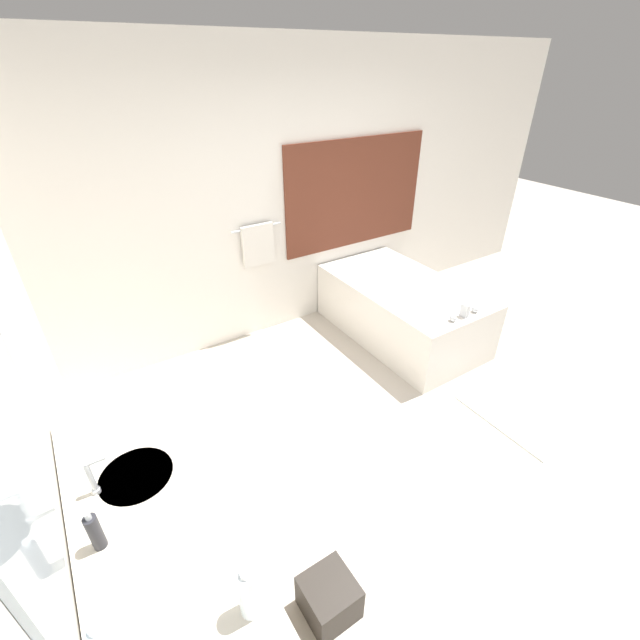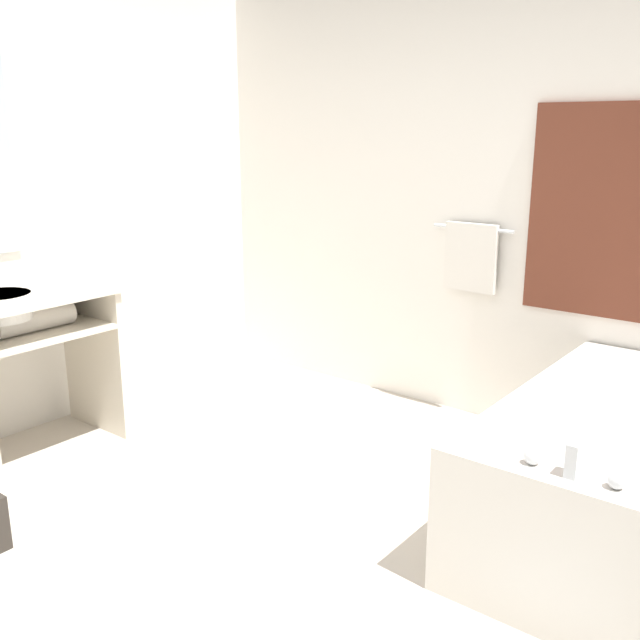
{
  "view_description": "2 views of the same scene",
  "coord_description": "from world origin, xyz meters",
  "views": [
    {
      "loc": [
        -1.89,
        -1.39,
        2.5
      ],
      "look_at": [
        -0.4,
        0.9,
        0.82
      ],
      "focal_mm": 24.0,
      "sensor_mm": 36.0,
      "label": 1
    },
    {
      "loc": [
        1.55,
        -1.62,
        1.71
      ],
      "look_at": [
        -0.41,
        0.86,
        0.86
      ],
      "focal_mm": 40.0,
      "sensor_mm": 36.0,
      "label": 2
    }
  ],
  "objects": [
    {
      "name": "ground_plane",
      "position": [
        0.0,
        0.0,
        0.0
      ],
      "size": [
        16.0,
        16.0,
        0.0
      ],
      "primitive_type": "plane",
      "color": "beige",
      "rests_on": "ground"
    },
    {
      "name": "wall_back_with_blinds",
      "position": [
        0.03,
        2.23,
        1.35
      ],
      "size": [
        7.4,
        0.13,
        2.7
      ],
      "color": "white",
      "rests_on": "ground_plane"
    },
    {
      "name": "wall_left_with_mirror",
      "position": [
        -2.23,
        -0.0,
        1.36
      ],
      "size": [
        0.08,
        7.4,
        2.7
      ],
      "color": "white",
      "rests_on": "ground_plane"
    },
    {
      "name": "vanity_counter",
      "position": [
        -1.89,
        -0.09,
        0.67
      ],
      "size": [
        0.59,
        1.56,
        0.9
      ],
      "color": "beige",
      "rests_on": "ground_plane"
    },
    {
      "name": "sink_faucet",
      "position": [
        -2.05,
        0.12,
        0.99
      ],
      "size": [
        0.09,
        0.04,
        0.18
      ],
      "color": "silver",
      "rests_on": "vanity_counter"
    },
    {
      "name": "bathtub",
      "position": [
        0.88,
        1.34,
        0.33
      ],
      "size": [
        0.96,
        1.7,
        0.71
      ],
      "color": "silver",
      "rests_on": "ground_plane"
    },
    {
      "name": "water_bottle_3",
      "position": [
        -1.69,
        -0.66,
        1.02
      ],
      "size": [
        0.07,
        0.07,
        0.24
      ],
      "color": "white",
      "rests_on": "vanity_counter"
    },
    {
      "name": "soap_dispenser",
      "position": [
        -2.08,
        -0.14,
        0.99
      ],
      "size": [
        0.05,
        0.05,
        0.2
      ],
      "color": "#28282D",
      "rests_on": "vanity_counter"
    },
    {
      "name": "waste_bin",
      "position": [
        -1.24,
        -0.47,
        0.12
      ],
      "size": [
        0.26,
        0.26,
        0.24
      ],
      "color": "#2D2823",
      "rests_on": "ground_plane"
    },
    {
      "name": "bath_mat",
      "position": [
        0.83,
        -0.1,
        0.01
      ],
      "size": [
        0.47,
        0.83,
        0.02
      ],
      "color": "white",
      "rests_on": "ground_plane"
    }
  ]
}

